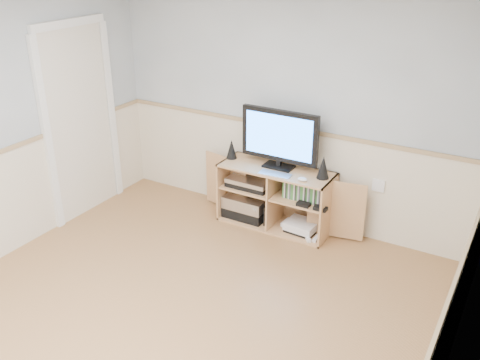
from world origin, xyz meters
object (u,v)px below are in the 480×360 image
(keyboard, at_px, (275,174))
(game_consoles, at_px, (301,226))
(monitor, at_px, (280,137))
(media_cabinet, at_px, (278,195))

(keyboard, distance_m, game_consoles, 0.65)
(monitor, distance_m, game_consoles, 0.96)
(keyboard, relative_size, game_consoles, 0.72)
(media_cabinet, height_order, monitor, monitor)
(monitor, height_order, keyboard, monitor)
(monitor, xyz_separation_m, keyboard, (0.05, -0.19, -0.32))
(media_cabinet, bearing_deg, game_consoles, -12.22)
(keyboard, xyz_separation_m, game_consoles, (0.25, 0.13, -0.59))
(game_consoles, bearing_deg, monitor, 168.82)
(media_cabinet, height_order, keyboard, keyboard)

